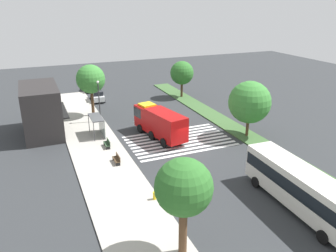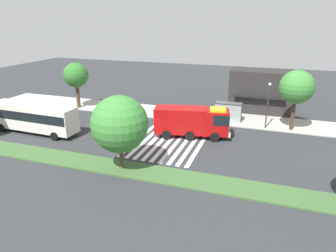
# 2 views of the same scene
# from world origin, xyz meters

# --- Properties ---
(ground_plane) EXTENTS (120.00, 120.00, 0.00)m
(ground_plane) POSITION_xyz_m (0.00, 0.00, 0.00)
(ground_plane) COLOR #2D3033
(sidewalk) EXTENTS (60.00, 5.97, 0.14)m
(sidewalk) POSITION_xyz_m (0.00, 9.85, 0.07)
(sidewalk) COLOR #ADA89E
(sidewalk) RESTS_ON ground_plane
(median_strip) EXTENTS (60.00, 3.00, 0.14)m
(median_strip) POSITION_xyz_m (0.00, -8.37, 0.07)
(median_strip) COLOR #3D6033
(median_strip) RESTS_ON ground_plane
(crosswalk) EXTENTS (7.65, 12.36, 0.01)m
(crosswalk) POSITION_xyz_m (2.54, 0.00, 0.01)
(crosswalk) COLOR silver
(crosswalk) RESTS_ON ground_plane
(fire_truck) EXTENTS (9.10, 4.16, 3.59)m
(fire_truck) POSITION_xyz_m (4.77, 1.85, 2.02)
(fire_truck) COLOR #A50C0C
(fire_truck) RESTS_ON ground_plane
(parked_car_west) EXTENTS (4.48, 2.18, 1.82)m
(parked_car_west) POSITION_xyz_m (23.48, 5.67, 0.92)
(parked_car_west) COLOR silver
(parked_car_west) RESTS_ON ground_plane
(parked_car_mid) EXTENTS (4.50, 2.11, 1.69)m
(parked_car_mid) POSITION_xyz_m (30.62, 5.67, 0.88)
(parked_car_mid) COLOR black
(parked_car_mid) RESTS_ON ground_plane
(transit_bus) EXTENTS (11.63, 3.15, 3.50)m
(transit_bus) POSITION_xyz_m (-14.06, -3.09, 2.08)
(transit_bus) COLOR silver
(transit_bus) RESTS_ON ground_plane
(bus_stop_shelter) EXTENTS (3.50, 1.40, 2.46)m
(bus_stop_shelter) POSITION_xyz_m (7.76, 8.63, 1.89)
(bus_stop_shelter) COLOR #4C4C51
(bus_stop_shelter) RESTS_ON sidewalk
(bench_near_shelter) EXTENTS (1.60, 0.50, 0.90)m
(bench_near_shelter) POSITION_xyz_m (3.76, 8.59, 0.59)
(bench_near_shelter) COLOR #2D472D
(bench_near_shelter) RESTS_ON sidewalk
(bench_west_of_shelter) EXTENTS (1.60, 0.50, 0.90)m
(bench_west_of_shelter) POSITION_xyz_m (-0.60, 8.59, 0.59)
(bench_west_of_shelter) COLOR #4C3823
(bench_west_of_shelter) RESTS_ON sidewalk
(street_lamp) EXTENTS (0.36, 0.36, 5.79)m
(street_lamp) POSITION_xyz_m (12.72, 7.47, 3.58)
(street_lamp) COLOR #2D2D30
(street_lamp) RESTS_ON sidewalk
(storefront_building) EXTENTS (8.83, 5.21, 6.21)m
(storefront_building) POSITION_xyz_m (11.46, 15.03, 3.10)
(storefront_building) COLOR #282626
(storefront_building) RESTS_ON ground_plane
(sidewalk_tree_far_west) EXTENTS (3.75, 3.75, 6.91)m
(sidewalk_tree_far_west) POSITION_xyz_m (-15.21, 7.87, 5.11)
(sidewalk_tree_far_west) COLOR #513823
(sidewalk_tree_far_west) RESTS_ON sidewalk
(sidewalk_tree_center) EXTENTS (4.09, 4.09, 7.45)m
(sidewalk_tree_center) POSITION_xyz_m (15.79, 7.87, 5.51)
(sidewalk_tree_center) COLOR #47301E
(sidewalk_tree_center) RESTS_ON sidewalk
(median_tree_west) EXTENTS (5.16, 5.16, 6.90)m
(median_tree_west) POSITION_xyz_m (0.54, -8.37, 4.45)
(median_tree_west) COLOR #513823
(median_tree_west) RESTS_ON median_strip
(median_tree_center) EXTENTS (4.01, 4.01, 6.19)m
(median_tree_center) POSITION_xyz_m (19.97, -8.37, 4.31)
(median_tree_center) COLOR #47301E
(median_tree_center) RESTS_ON median_strip
(fire_hydrant) EXTENTS (0.28, 0.28, 0.70)m
(fire_hydrant) POSITION_xyz_m (-8.48, 7.37, 0.49)
(fire_hydrant) COLOR gold
(fire_hydrant) RESTS_ON sidewalk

